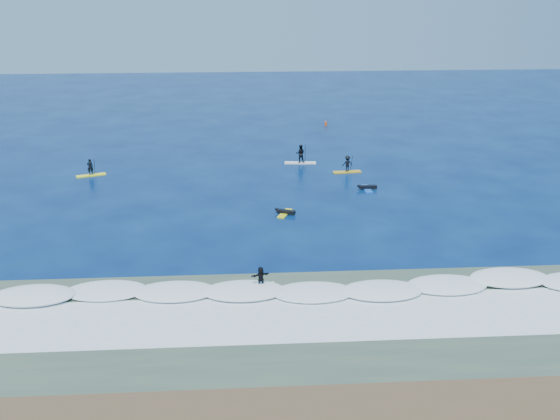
{
  "coord_description": "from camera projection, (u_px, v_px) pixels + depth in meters",
  "views": [
    {
      "loc": [
        -2.94,
        -42.28,
        17.24
      ],
      "look_at": [
        -0.14,
        2.02,
        0.6
      ],
      "focal_mm": 40.0,
      "sensor_mm": 36.0,
      "label": 1
    }
  ],
  "objects": [
    {
      "name": "sup_paddler_left",
      "position": [
        90.0,
        170.0,
        57.37
      ],
      "size": [
        2.71,
        1.51,
        1.85
      ],
      "rotation": [
        0.0,
        0.0,
        0.34
      ],
      "color": "#F4F91B",
      "rests_on": "ground"
    },
    {
      "name": "ground",
      "position": [
        284.0,
        227.0,
        45.74
      ],
      "size": [
        160.0,
        160.0,
        0.0
      ],
      "primitive_type": "plane",
      "color": "#031542",
      "rests_on": "ground"
    },
    {
      "name": "marker_buoy",
      "position": [
        326.0,
        123.0,
        76.7
      ],
      "size": [
        0.3,
        0.3,
        0.71
      ],
      "rotation": [
        0.0,
        0.0,
        0.3
      ],
      "color": "#D84913",
      "rests_on": "ground"
    },
    {
      "name": "prone_paddler_near",
      "position": [
        285.0,
        212.0,
        48.22
      ],
      "size": [
        1.6,
        2.13,
        0.44
      ],
      "rotation": [
        0.0,
        0.0,
        1.16
      ],
      "color": "yellow",
      "rests_on": "ground"
    },
    {
      "name": "sup_paddler_center",
      "position": [
        300.0,
        155.0,
        61.13
      ],
      "size": [
        3.14,
        1.0,
        2.17
      ],
      "rotation": [
        0.0,
        0.0,
        -0.08
      ],
      "color": "silver",
      "rests_on": "ground"
    },
    {
      "name": "sup_paddler_right",
      "position": [
        347.0,
        165.0,
        58.3
      ],
      "size": [
        2.71,
        0.96,
        1.86
      ],
      "rotation": [
        0.0,
        0.0,
        0.11
      ],
      "color": "gold",
      "rests_on": "ground"
    },
    {
      "name": "whitewater",
      "position": [
        300.0,
        318.0,
        33.59
      ],
      "size": [
        34.0,
        5.0,
        0.02
      ],
      "primitive_type": "cube",
      "color": "silver",
      "rests_on": "ground"
    },
    {
      "name": "prone_paddler_far",
      "position": [
        367.0,
        188.0,
        53.83
      ],
      "size": [
        1.73,
        2.19,
        0.46
      ],
      "rotation": [
        0.0,
        0.0,
        1.59
      ],
      "color": "blue",
      "rests_on": "ground"
    },
    {
      "name": "shallow_water",
      "position": [
        302.0,
        328.0,
        32.65
      ],
      "size": [
        90.0,
        13.0,
        0.01
      ],
      "primitive_type": "cube",
      "color": "#364A3D",
      "rests_on": "ground"
    },
    {
      "name": "wave_surfer",
      "position": [
        261.0,
        278.0,
        36.37
      ],
      "size": [
        1.86,
        1.02,
        1.3
      ],
      "rotation": [
        0.0,
        0.0,
        0.31
      ],
      "color": "white",
      "rests_on": "breaking_wave"
    },
    {
      "name": "breaking_wave",
      "position": [
        295.0,
        292.0,
        36.39
      ],
      "size": [
        40.0,
        6.0,
        0.3
      ],
      "primitive_type": "cube",
      "color": "white",
      "rests_on": "ground"
    }
  ]
}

